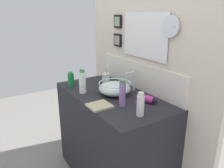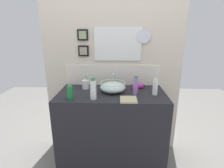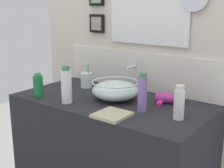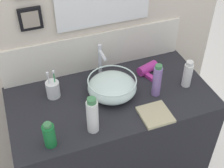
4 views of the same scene
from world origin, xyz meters
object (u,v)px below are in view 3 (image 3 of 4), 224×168
(glass_bowl_sink, at_px, (115,90))
(shampoo_bottle, at_px, (66,85))
(soap_dispenser, at_px, (38,86))
(faucet, at_px, (134,74))
(toothbrush_cup, at_px, (86,80))
(hand_towel, at_px, (112,115))
(lotion_bottle, at_px, (179,103))
(hair_drier, at_px, (169,99))
(spray_bottle, at_px, (142,93))

(glass_bowl_sink, bearing_deg, shampoo_bottle, -130.06)
(shampoo_bottle, height_order, soap_dispenser, shampoo_bottle)
(faucet, relative_size, soap_dispenser, 1.42)
(toothbrush_cup, distance_m, hand_towel, 0.60)
(lotion_bottle, height_order, shampoo_bottle, shampoo_bottle)
(soap_dispenser, xyz_separation_m, hand_towel, (0.58, -0.00, -0.06))
(hand_towel, bearing_deg, shampoo_bottle, 176.38)
(shampoo_bottle, distance_m, soap_dispenser, 0.23)
(toothbrush_cup, distance_m, shampoo_bottle, 0.36)
(hair_drier, xyz_separation_m, toothbrush_cup, (-0.63, -0.02, 0.02))
(faucet, bearing_deg, spray_bottle, -49.98)
(hair_drier, relative_size, lotion_bottle, 1.05)
(soap_dispenser, bearing_deg, glass_bowl_sink, 30.35)
(soap_dispenser, bearing_deg, hair_drier, 27.05)
(glass_bowl_sink, bearing_deg, faucet, 90.00)
(lotion_bottle, height_order, hand_towel, lotion_bottle)
(glass_bowl_sink, xyz_separation_m, lotion_bottle, (0.45, -0.08, 0.02))
(hair_drier, xyz_separation_m, shampoo_bottle, (-0.49, -0.35, 0.08))
(glass_bowl_sink, height_order, spray_bottle, spray_bottle)
(hair_drier, bearing_deg, toothbrush_cup, -178.47)
(toothbrush_cup, height_order, lotion_bottle, toothbrush_cup)
(hand_towel, bearing_deg, hair_drier, 69.44)
(glass_bowl_sink, distance_m, spray_bottle, 0.26)
(glass_bowl_sink, bearing_deg, hand_towel, -56.70)
(shampoo_bottle, xyz_separation_m, hand_towel, (0.35, -0.02, -0.10))
(faucet, xyz_separation_m, toothbrush_cup, (-0.33, -0.10, -0.07))
(faucet, xyz_separation_m, spray_bottle, (0.24, -0.29, -0.02))
(lotion_bottle, bearing_deg, toothbrush_cup, 166.86)
(glass_bowl_sink, distance_m, soap_dispenser, 0.48)
(shampoo_bottle, relative_size, soap_dispenser, 1.47)
(hair_drier, distance_m, spray_bottle, 0.23)
(hair_drier, height_order, lotion_bottle, lotion_bottle)
(spray_bottle, height_order, hand_towel, spray_bottle)
(glass_bowl_sink, xyz_separation_m, hair_drier, (0.30, 0.12, -0.03))
(shampoo_bottle, distance_m, spray_bottle, 0.45)
(shampoo_bottle, bearing_deg, hand_towel, -3.62)
(hand_towel, bearing_deg, soap_dispenser, 179.78)
(faucet, bearing_deg, hand_towel, -70.22)
(hair_drier, height_order, soap_dispenser, soap_dispenser)
(spray_bottle, bearing_deg, faucet, 130.02)
(hair_drier, relative_size, shampoo_bottle, 0.84)
(faucet, xyz_separation_m, soap_dispenser, (-0.42, -0.45, -0.05))
(soap_dispenser, relative_size, spray_bottle, 0.71)
(toothbrush_cup, xyz_separation_m, hand_towel, (0.49, -0.35, -0.05))
(glass_bowl_sink, distance_m, shampoo_bottle, 0.30)
(soap_dispenser, bearing_deg, toothbrush_cup, 75.49)
(lotion_bottle, bearing_deg, soap_dispenser, -169.09)
(hair_drier, relative_size, soap_dispenser, 1.24)
(hair_drier, height_order, toothbrush_cup, toothbrush_cup)
(faucet, relative_size, hair_drier, 1.15)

